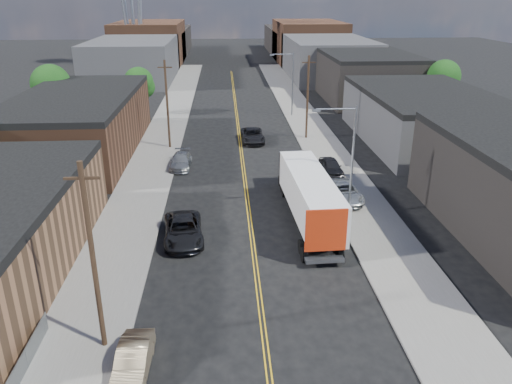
{
  "coord_description": "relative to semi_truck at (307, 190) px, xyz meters",
  "views": [
    {
      "loc": [
        -1.82,
        -11.17,
        16.87
      ],
      "look_at": [
        0.48,
        24.49,
        2.5
      ],
      "focal_mm": 35.0,
      "sensor_mm": 36.0,
      "label": 1
    }
  ],
  "objects": [
    {
      "name": "ground",
      "position": [
        -4.5,
        35.04,
        -2.37
      ],
      "size": [
        260.0,
        260.0,
        0.0
      ],
      "primitive_type": "plane",
      "color": "black",
      "rests_on": "ground"
    },
    {
      "name": "centerline",
      "position": [
        -4.5,
        20.04,
        -2.37
      ],
      "size": [
        0.32,
        120.0,
        0.01
      ],
      "primitive_type": "cube",
      "color": "gold",
      "rests_on": "ground"
    },
    {
      "name": "sidewalk_left",
      "position": [
        -14.0,
        20.04,
        -2.3
      ],
      "size": [
        5.0,
        140.0,
        0.15
      ],
      "primitive_type": "cube",
      "color": "slate",
      "rests_on": "ground"
    },
    {
      "name": "sidewalk_right",
      "position": [
        5.0,
        20.04,
        -2.3
      ],
      "size": [
        5.0,
        140.0,
        0.15
      ],
      "primitive_type": "cube",
      "color": "slate",
      "rests_on": "ground"
    },
    {
      "name": "warehouse_brown",
      "position": [
        -22.5,
        19.04,
        0.93
      ],
      "size": [
        12.0,
        26.0,
        6.6
      ],
      "color": "#503120",
      "rests_on": "ground"
    },
    {
      "name": "industrial_right_b",
      "position": [
        17.5,
        21.04,
        0.68
      ],
      "size": [
        14.0,
        24.0,
        6.1
      ],
      "color": "#3E3E41",
      "rests_on": "ground"
    },
    {
      "name": "industrial_right_c",
      "position": [
        17.5,
        47.04,
        1.43
      ],
      "size": [
        14.0,
        22.0,
        7.6
      ],
      "color": "black",
      "rests_on": "ground"
    },
    {
      "name": "skyline_left_a",
      "position": [
        -24.5,
        70.04,
        1.63
      ],
      "size": [
        16.0,
        30.0,
        8.0
      ],
      "primitive_type": "cube",
      "color": "#3E3E41",
      "rests_on": "ground"
    },
    {
      "name": "skyline_right_a",
      "position": [
        15.5,
        70.04,
        1.63
      ],
      "size": [
        16.0,
        30.0,
        8.0
      ],
      "primitive_type": "cube",
      "color": "#3E3E41",
      "rests_on": "ground"
    },
    {
      "name": "skyline_left_b",
      "position": [
        -24.5,
        95.04,
        2.63
      ],
      "size": [
        16.0,
        26.0,
        10.0
      ],
      "primitive_type": "cube",
      "color": "#503120",
      "rests_on": "ground"
    },
    {
      "name": "skyline_right_b",
      "position": [
        15.5,
        95.04,
        2.63
      ],
      "size": [
        16.0,
        26.0,
        10.0
      ],
      "primitive_type": "cube",
      "color": "#503120",
      "rests_on": "ground"
    },
    {
      "name": "skyline_left_c",
      "position": [
        -24.5,
        115.04,
        1.13
      ],
      "size": [
        16.0,
        40.0,
        7.0
      ],
      "primitive_type": "cube",
      "color": "black",
      "rests_on": "ground"
    },
    {
      "name": "skyline_right_c",
      "position": [
        15.5,
        115.04,
        1.13
      ],
      "size": [
        16.0,
        40.0,
        7.0
      ],
      "primitive_type": "cube",
      "color": "black",
      "rests_on": "ground"
    },
    {
      "name": "streetlight_near",
      "position": [
        3.1,
        0.04,
        2.95
      ],
      "size": [
        3.39,
        0.25,
        9.0
      ],
      "color": "gray",
      "rests_on": "ground"
    },
    {
      "name": "streetlight_far",
      "position": [
        3.1,
        35.04,
        2.95
      ],
      "size": [
        3.39,
        0.25,
        9.0
      ],
      "color": "gray",
      "rests_on": "ground"
    },
    {
      "name": "utility_pole_left_near",
      "position": [
        -12.7,
        -14.96,
        2.77
      ],
      "size": [
        1.6,
        0.26,
        10.0
      ],
      "color": "black",
      "rests_on": "ground"
    },
    {
      "name": "utility_pole_left_far",
      "position": [
        -12.7,
        20.04,
        2.77
      ],
      "size": [
        1.6,
        0.26,
        10.0
      ],
      "color": "black",
      "rests_on": "ground"
    },
    {
      "name": "utility_pole_right",
      "position": [
        3.7,
        23.04,
        2.77
      ],
      "size": [
        1.6,
        0.26,
        10.0
      ],
      "color": "black",
      "rests_on": "ground"
    },
    {
      "name": "tree_left_mid",
      "position": [
        -28.44,
        30.04,
        3.11
      ],
      "size": [
        5.1,
        5.04,
        8.37
      ],
      "color": "black",
      "rests_on": "ground"
    },
    {
      "name": "tree_left_far",
      "position": [
        -18.44,
        37.04,
        2.19
      ],
      "size": [
        4.35,
        4.2,
        6.97
      ],
      "color": "black",
      "rests_on": "ground"
    },
    {
      "name": "tree_right_far",
      "position": [
        25.56,
        35.04,
        2.8
      ],
      "size": [
        4.85,
        4.76,
        7.91
      ],
      "color": "black",
      "rests_on": "ground"
    },
    {
      "name": "semi_truck",
      "position": [
        0.0,
        0.0,
        0.0
      ],
      "size": [
        3.23,
        15.99,
        4.17
      ],
      "rotation": [
        0.0,
        0.0,
        0.04
      ],
      "color": "white",
      "rests_on": "ground"
    },
    {
      "name": "car_left_b",
      "position": [
        -10.9,
        -16.96,
        -1.68
      ],
      "size": [
        1.57,
        4.27,
        1.39
      ],
      "primitive_type": "imported",
      "rotation": [
        0.0,
        0.0,
        -0.02
      ],
      "color": "#817054",
      "rests_on": "ground"
    },
    {
      "name": "car_left_c",
      "position": [
        -9.5,
        -3.36,
        -1.55
      ],
      "size": [
        3.32,
        6.19,
        1.65
      ],
      "primitive_type": "imported",
      "rotation": [
        0.0,
        0.0,
        0.1
      ],
      "color": "black",
      "rests_on": "ground"
    },
    {
      "name": "car_left_d",
      "position": [
        -10.9,
        12.99,
        -1.65
      ],
      "size": [
        2.18,
        5.03,
        1.44
      ],
      "primitive_type": "imported",
      "rotation": [
        0.0,
        0.0,
        -0.03
      ],
      "color": "gray",
      "rests_on": "ground"
    },
    {
      "name": "car_right_lot_a",
      "position": [
        3.7,
        3.04,
        -1.45
      ],
      "size": [
        2.96,
        5.74,
        1.55
      ],
      "primitive_type": "imported",
      "rotation": [
        0.0,
        0.0,
        0.07
      ],
      "color": "#B3B7B9",
      "rests_on": "sidewalk_right"
    },
    {
      "name": "car_right_lot_c",
      "position": [
        4.03,
        9.68,
        -1.46
      ],
      "size": [
        2.06,
        4.58,
        1.53
      ],
      "primitive_type": "imported",
      "rotation": [
        0.0,
        0.0,
        0.06
      ],
      "color": "black",
      "rests_on": "sidewalk_right"
    },
    {
      "name": "car_ahead_truck",
      "position": [
        -2.98,
        22.02,
        -1.58
      ],
      "size": [
        2.78,
        5.75,
        1.58
      ],
      "primitive_type": "imported",
      "rotation": [
        0.0,
        0.0,
        0.03
      ],
      "color": "black",
      "rests_on": "ground"
    }
  ]
}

